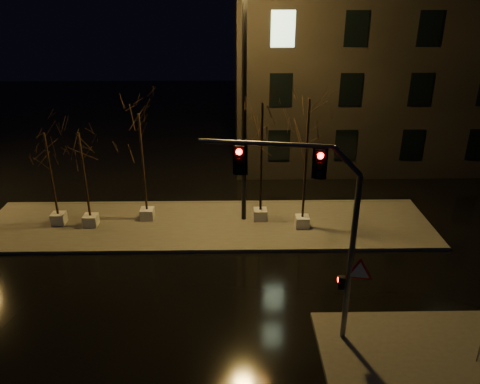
{
  "coord_description": "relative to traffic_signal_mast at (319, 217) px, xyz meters",
  "views": [
    {
      "loc": [
        1.22,
        -14.59,
        10.92
      ],
      "look_at": [
        1.54,
        3.8,
        2.8
      ],
      "focal_mm": 35.0,
      "sensor_mm": 36.0,
      "label": 1
    }
  ],
  "objects": [
    {
      "name": "tree_3",
      "position": [
        -1.2,
        8.47,
        0.25
      ],
      "size": [
        1.8,
        1.8,
        6.13
      ],
      "color": "silver",
      "rests_on": "median"
    },
    {
      "name": "ground",
      "position": [
        -3.8,
        2.07,
        -4.55
      ],
      "size": [
        90.0,
        90.0,
        0.0
      ],
      "primitive_type": "plane",
      "color": "black",
      "rests_on": "ground"
    },
    {
      "name": "streetlight_main",
      "position": [
        -2.03,
        8.54,
        2.13
      ],
      "size": [
        2.83,
        0.81,
        11.31
      ],
      "rotation": [
        0.0,
        0.0,
        0.18
      ],
      "color": "black",
      "rests_on": "median"
    },
    {
      "name": "sidewalk_corner",
      "position": [
        3.7,
        -1.43,
        -4.47
      ],
      "size": [
        7.0,
        5.0,
        0.15
      ],
      "primitive_type": "cube",
      "color": "#4E4C45",
      "rests_on": "ground"
    },
    {
      "name": "traffic_signal_mast",
      "position": [
        0.0,
        0.0,
        0.0
      ],
      "size": [
        5.42,
        1.03,
        6.7
      ],
      "rotation": [
        0.0,
        0.0,
        -0.17
      ],
      "color": "#5B5E63",
      "rests_on": "sidewalk_corner"
    },
    {
      "name": "building",
      "position": [
        10.2,
        20.07,
        2.95
      ],
      "size": [
        25.0,
        12.0,
        15.0
      ],
      "primitive_type": "cube",
      "color": "black",
      "rests_on": "ground"
    },
    {
      "name": "median",
      "position": [
        -3.8,
        8.07,
        -4.47
      ],
      "size": [
        22.0,
        5.0,
        0.15
      ],
      "primitive_type": "cube",
      "color": "#4E4C45",
      "rests_on": "ground"
    },
    {
      "name": "tree_2",
      "position": [
        -6.88,
        8.62,
        -0.19
      ],
      "size": [
        1.8,
        1.8,
        5.55
      ],
      "color": "silver",
      "rests_on": "median"
    },
    {
      "name": "tree_4",
      "position": [
        0.79,
        7.64,
        0.51
      ],
      "size": [
        1.8,
        1.8,
        6.48
      ],
      "color": "silver",
      "rests_on": "median"
    },
    {
      "name": "tree_1",
      "position": [
        -9.53,
        7.96,
        -0.72
      ],
      "size": [
        1.8,
        1.8,
        4.85
      ],
      "color": "silver",
      "rests_on": "median"
    },
    {
      "name": "tree_0",
      "position": [
        -11.17,
        8.18,
        -0.78
      ],
      "size": [
        1.8,
        1.8,
        4.77
      ],
      "color": "silver",
      "rests_on": "median"
    }
  ]
}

